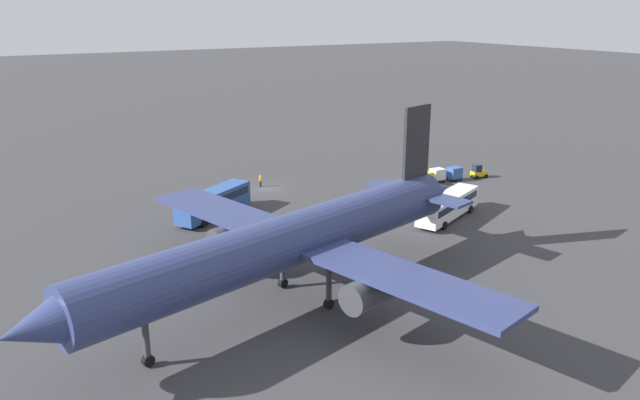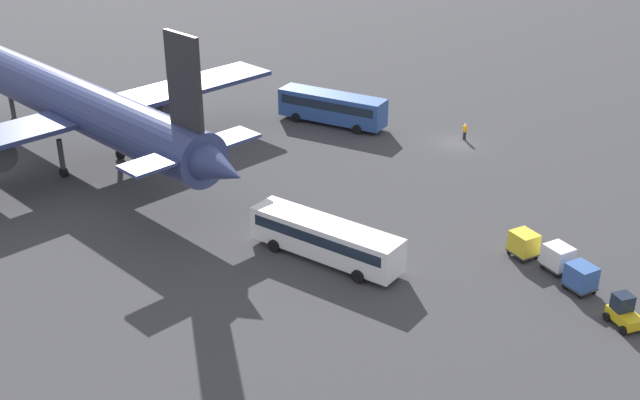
# 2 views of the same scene
# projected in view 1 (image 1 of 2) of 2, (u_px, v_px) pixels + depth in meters

# --- Properties ---
(ground_plane) EXTENTS (600.00, 600.00, 0.00)m
(ground_plane) POSITION_uv_depth(u_px,v_px,m) (266.00, 189.00, 90.34)
(ground_plane) COLOR #38383A
(airplane) EXTENTS (47.33, 41.13, 15.73)m
(airplane) POSITION_uv_depth(u_px,v_px,m) (293.00, 241.00, 53.77)
(airplane) COLOR navy
(airplane) RESTS_ON ground
(shuttle_bus_near) EXTENTS (11.65, 8.48, 3.38)m
(shuttle_bus_near) POSITION_uv_depth(u_px,v_px,m) (214.00, 201.00, 77.68)
(shuttle_bus_near) COLOR #2D5199
(shuttle_bus_near) RESTS_ON ground
(shuttle_bus_far) EXTENTS (12.42, 7.53, 3.05)m
(shuttle_bus_far) POSITION_uv_depth(u_px,v_px,m) (448.00, 205.00, 76.93)
(shuttle_bus_far) COLOR white
(shuttle_bus_far) RESTS_ON ground
(baggage_tug) EXTENTS (2.60, 2.01, 2.10)m
(baggage_tug) POSITION_uv_depth(u_px,v_px,m) (478.00, 172.00, 95.81)
(baggage_tug) COLOR gold
(baggage_tug) RESTS_ON ground
(worker_person) EXTENTS (0.38, 0.38, 1.74)m
(worker_person) POSITION_uv_depth(u_px,v_px,m) (260.00, 181.00, 90.99)
(worker_person) COLOR #1E1E2D
(worker_person) RESTS_ON ground
(cargo_cart_blue) EXTENTS (2.02, 1.71, 2.06)m
(cargo_cart_blue) POSITION_uv_depth(u_px,v_px,m) (454.00, 173.00, 94.15)
(cargo_cart_blue) COLOR #38383D
(cargo_cart_blue) RESTS_ON ground
(cargo_cart_white) EXTENTS (2.02, 1.71, 2.06)m
(cargo_cart_white) POSITION_uv_depth(u_px,v_px,m) (437.00, 174.00, 93.32)
(cargo_cart_white) COLOR #38383D
(cargo_cart_white) RESTS_ON ground
(cargo_cart_yellow) EXTENTS (2.02, 1.71, 2.06)m
(cargo_cart_yellow) POSITION_uv_depth(u_px,v_px,m) (426.00, 178.00, 91.37)
(cargo_cart_yellow) COLOR #38383D
(cargo_cart_yellow) RESTS_ON ground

